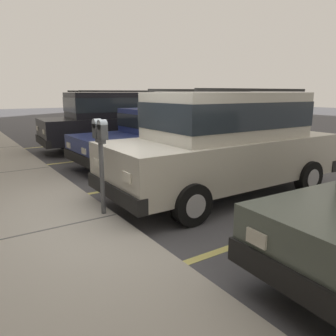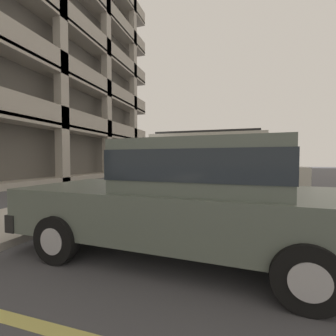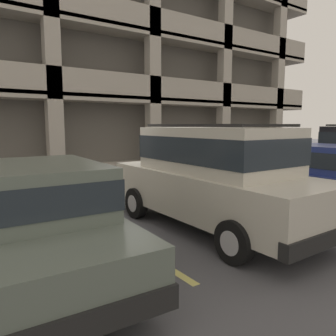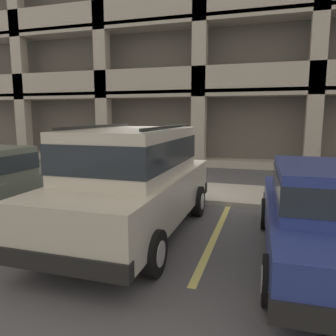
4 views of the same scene
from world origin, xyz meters
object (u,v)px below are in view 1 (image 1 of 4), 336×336
Objects in this scene: parking_meter_near at (101,144)px; silver_suv at (225,140)px; blue_coupe at (111,118)px; dark_hatchback at (156,134)px.

silver_suv is at bearing -90.22° from parking_meter_near.
silver_suv is 0.98× the size of blue_coupe.
parking_meter_near reaches higher than dark_hatchback.
dark_hatchback is at bearing -175.67° from blue_coupe.
dark_hatchback is 3.08× the size of parking_meter_near.
blue_coupe is at bearing -3.41° from silver_suv.
blue_coupe is (6.15, -0.38, 0.00)m from silver_suv.
blue_coupe reaches higher than dark_hatchback.
parking_meter_near is at bearing 158.13° from blue_coupe.
silver_suv is at bearing 179.88° from blue_coupe.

